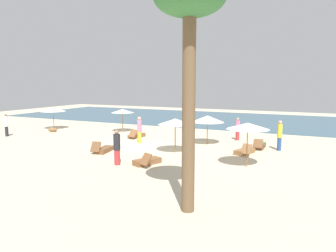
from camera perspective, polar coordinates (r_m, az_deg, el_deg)
name	(u,v)px	position (r m, az deg, el deg)	size (l,w,h in m)	color
ground_plane	(130,145)	(21.53, -6.91, -3.43)	(60.00, 60.00, 0.00)	beige
ocean_water	(208,118)	(36.87, 7.24, 1.37)	(48.00, 16.00, 0.06)	#3D6075
umbrella_0	(208,119)	(21.61, 7.20, 1.31)	(2.28, 2.28, 1.98)	olive
umbrella_1	(248,126)	(16.03, 14.31, 0.00)	(2.12, 2.12, 2.25)	olive
umbrella_2	(175,122)	(18.78, 1.32, 0.81)	(2.08, 2.08, 2.08)	olive
umbrella_3	(53,109)	(30.14, -20.18, 2.85)	(2.21, 2.21, 1.98)	olive
umbrella_4	(122,111)	(26.97, -8.29, 2.73)	(1.93, 1.93, 1.97)	olive
lounger_0	(136,135)	(24.24, -5.78, -1.72)	(0.80, 1.75, 0.69)	brown
lounger_1	(259,145)	(21.14, 16.31, -3.43)	(0.60, 1.70, 0.68)	brown
lounger_2	(147,161)	(16.39, -3.84, -6.41)	(1.20, 1.76, 0.72)	brown
lounger_3	(245,151)	(19.23, 13.78, -4.47)	(1.10, 1.76, 0.72)	olive
lounger_5	(104,149)	(19.56, -11.64, -4.19)	(0.84, 1.71, 0.74)	brown
person_0	(280,135)	(20.65, 19.66, -1.56)	(0.40, 0.40, 1.89)	#2D4C8C
person_1	(117,147)	(16.35, -9.28, -3.85)	(0.50, 0.50, 1.82)	#BF3338
person_2	(6,125)	(27.71, -27.36, 0.23)	(0.41, 0.41, 1.80)	#26262D
person_3	(139,130)	(21.96, -5.22, -0.64)	(0.40, 0.40, 1.86)	yellow
person_4	(238,129)	(23.56, 12.56, -0.51)	(0.46, 0.46, 1.66)	#BF3338
palm_0	(190,16)	(10.15, 3.94, 19.39)	(2.25, 2.25, 7.44)	brown
dog	(53,130)	(28.66, -20.25, -0.61)	(0.80, 0.71, 0.38)	olive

